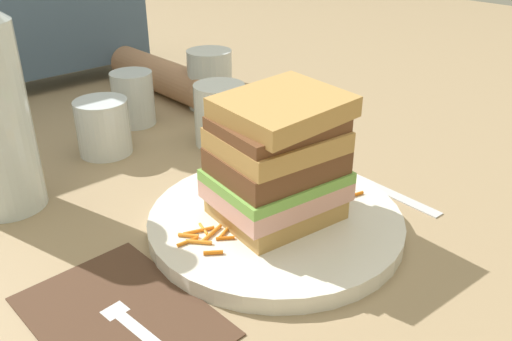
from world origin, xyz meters
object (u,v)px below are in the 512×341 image
object	(u,v)px
main_plate	(275,222)
knife	(371,184)
napkin_dark	(121,315)
empty_tumbler_2	(210,79)
empty_tumbler_3	(103,127)
fork	(136,326)
sandwich	(277,160)
empty_tumbler_0	(133,98)
juice_glass	(220,118)

from	to	relation	value
main_plate	knife	distance (m)	0.15
napkin_dark	empty_tumbler_2	distance (m)	0.51
main_plate	empty_tumbler_3	world-z (taller)	empty_tumbler_3
fork	empty_tumbler_2	xyz separation A→B (m)	(0.36, 0.37, 0.04)
sandwich	empty_tumbler_0	world-z (taller)	sandwich
sandwich	empty_tumbler_3	world-z (taller)	sandwich
napkin_dark	fork	world-z (taller)	fork
sandwich	knife	bearing A→B (deg)	-3.45
napkin_dark	empty_tumbler_3	world-z (taller)	empty_tumbler_3
juice_glass	empty_tumbler_3	size ratio (longest dim) A/B	1.15
knife	juice_glass	xyz separation A→B (m)	(-0.06, 0.22, 0.04)
empty_tumbler_2	empty_tumbler_3	distance (m)	0.22
sandwich	napkin_dark	world-z (taller)	sandwich
empty_tumbler_0	empty_tumbler_2	size ratio (longest dim) A/B	0.86
fork	empty_tumbler_3	world-z (taller)	empty_tumbler_3
empty_tumbler_2	empty_tumbler_3	size ratio (longest dim) A/B	1.27
sandwich	knife	distance (m)	0.17
napkin_dark	juice_glass	bearing A→B (deg)	37.69
knife	empty_tumbler_0	size ratio (longest dim) A/B	2.48
juice_glass	empty_tumbler_0	distance (m)	0.15
main_plate	empty_tumbler_2	size ratio (longest dim) A/B	2.79
sandwich	empty_tumbler_3	xyz separation A→B (m)	(-0.04, 0.29, -0.04)
empty_tumbler_2	main_plate	bearing A→B (deg)	-117.96
juice_glass	empty_tumbler_2	size ratio (longest dim) A/B	0.91
empty_tumbler_0	main_plate	bearing A→B (deg)	-97.57
knife	juice_glass	world-z (taller)	juice_glass
sandwich	empty_tumbler_3	size ratio (longest dim) A/B	1.82
napkin_dark	juice_glass	distance (m)	0.36
juice_glass	sandwich	bearing A→B (deg)	-114.59
juice_glass	empty_tumbler_0	bearing A→B (deg)	109.04
fork	knife	world-z (taller)	fork
juice_glass	empty_tumbler_3	bearing A→B (deg)	149.38
juice_glass	empty_tumbler_0	xyz separation A→B (m)	(-0.05, 0.15, 0.00)
napkin_dark	empty_tumbler_3	bearing A→B (deg)	63.52
sandwich	empty_tumbler_3	distance (m)	0.30
juice_glass	empty_tumbler_3	distance (m)	0.16
empty_tumbler_3	empty_tumbler_0	bearing A→B (deg)	37.69
sandwich	knife	size ratio (longest dim) A/B	0.68
knife	juice_glass	bearing A→B (deg)	104.05
main_plate	empty_tumbler_3	size ratio (longest dim) A/B	3.54
juice_glass	empty_tumbler_2	xyz separation A→B (m)	(0.08, 0.13, 0.01)
empty_tumbler_0	empty_tumbler_2	xyz separation A→B (m)	(0.13, -0.02, 0.01)
main_plate	empty_tumbler_3	xyz separation A→B (m)	(-0.04, 0.29, 0.03)
knife	empty_tumbler_2	xyz separation A→B (m)	(0.03, 0.35, 0.05)
napkin_dark	juice_glass	size ratio (longest dim) A/B	2.04
main_plate	juice_glass	xyz separation A→B (m)	(0.10, 0.21, 0.03)
sandwich	empty_tumbler_0	size ratio (longest dim) A/B	1.68
fork	empty_tumbler_3	bearing A→B (deg)	65.39
napkin_dark	knife	distance (m)	0.34
main_plate	napkin_dark	xyz separation A→B (m)	(-0.19, -0.01, -0.01)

